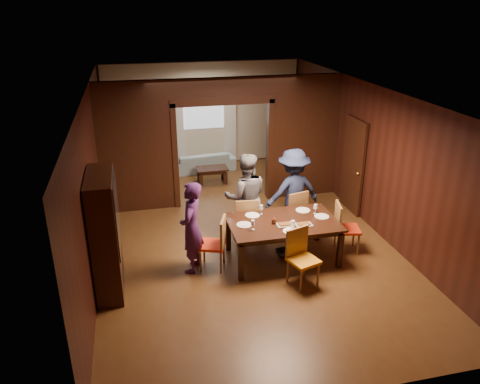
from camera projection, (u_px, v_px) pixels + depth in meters
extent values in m
plane|color=#553118|center=(239.00, 231.00, 9.68)|extent=(9.00, 9.00, 0.00)
cube|color=silver|center=(239.00, 90.00, 8.57)|extent=(5.50, 9.00, 0.02)
cube|color=black|center=(203.00, 114.00, 13.17)|extent=(5.50, 0.02, 2.90)
cube|color=black|center=(93.00, 176.00, 8.54)|extent=(0.02, 9.00, 2.90)
cube|color=black|center=(368.00, 155.00, 9.70)|extent=(0.02, 9.00, 2.90)
cube|color=black|center=(137.00, 159.00, 10.25)|extent=(1.65, 0.15, 2.40)
cube|color=black|center=(303.00, 147.00, 11.06)|extent=(1.65, 0.15, 2.40)
cube|color=black|center=(222.00, 89.00, 10.10)|extent=(5.50, 0.15, 0.50)
cube|color=beige|center=(203.00, 114.00, 13.14)|extent=(5.40, 0.04, 2.85)
imported|color=#411C53|center=(192.00, 228.00, 8.02)|extent=(0.59, 0.70, 1.65)
imported|color=#55555D|center=(246.00, 198.00, 9.05)|extent=(0.95, 0.78, 1.78)
imported|color=#1B2443|center=(293.00, 192.00, 9.35)|extent=(1.22, 0.80, 1.77)
imported|color=#99B8C8|center=(202.00, 162.00, 13.00)|extent=(1.86, 0.89, 0.52)
imported|color=black|center=(286.00, 217.00, 8.47)|extent=(0.35, 0.35, 0.08)
cube|color=black|center=(282.00, 240.00, 8.53)|extent=(1.96, 1.22, 0.76)
cube|color=black|center=(212.00, 175.00, 12.19)|extent=(0.80, 0.50, 0.40)
cube|color=black|center=(105.00, 234.00, 7.41)|extent=(0.40, 1.20, 2.00)
cube|color=black|center=(353.00, 166.00, 10.29)|extent=(0.06, 0.90, 2.10)
cube|color=silver|center=(203.00, 106.00, 13.02)|extent=(1.20, 0.03, 1.30)
cube|color=white|center=(177.00, 123.00, 13.00)|extent=(0.35, 0.06, 2.40)
cube|color=white|center=(230.00, 120.00, 13.31)|extent=(0.35, 0.06, 2.40)
cylinder|color=silver|center=(244.00, 225.00, 8.25)|extent=(0.27, 0.27, 0.01)
cylinder|color=white|center=(252.00, 215.00, 8.61)|extent=(0.27, 0.27, 0.01)
cylinder|color=white|center=(303.00, 210.00, 8.81)|extent=(0.27, 0.27, 0.01)
cylinder|color=silver|center=(322.00, 216.00, 8.56)|extent=(0.27, 0.27, 0.01)
cylinder|color=white|center=(291.00, 231.00, 8.02)|extent=(0.27, 0.27, 0.01)
cube|color=gray|center=(285.00, 224.00, 8.24)|extent=(0.30, 0.20, 0.04)
cube|color=gray|center=(304.00, 224.00, 8.24)|extent=(0.30, 0.20, 0.04)
cylinder|color=silver|center=(293.00, 224.00, 8.11)|extent=(0.07, 0.07, 0.14)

